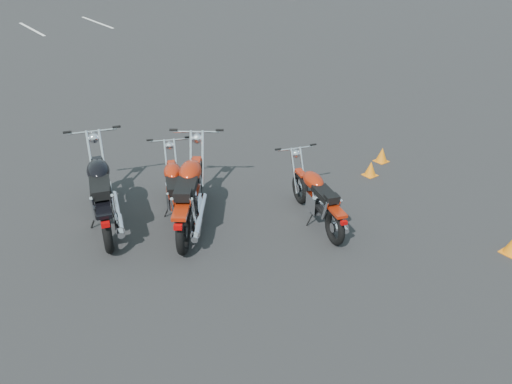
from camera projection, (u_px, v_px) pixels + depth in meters
ground at (270, 254)px, 6.93m from camera, size 120.00×120.00×0.00m
motorcycle_front_red at (175, 190)px, 7.71m from camera, size 1.14×1.84×0.93m
motorcycle_second_black at (102, 193)px, 7.42m from camera, size 1.18×2.30×1.14m
motorcycle_third_red at (190, 194)px, 7.41m from camera, size 1.74×2.06×1.12m
motorcycle_rear_red at (317, 198)px, 7.50m from camera, size 0.95×1.83×0.90m
training_cone_near at (382, 155)px, 9.59m from camera, size 0.23×0.23×0.28m
training_cone_far at (371, 169)px, 9.05m from camera, size 0.23×0.23×0.27m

